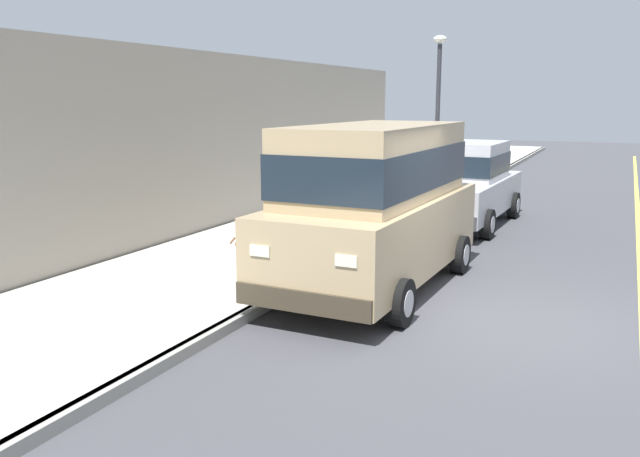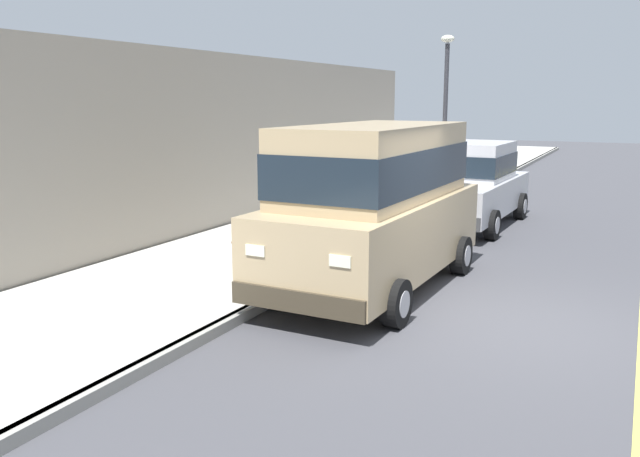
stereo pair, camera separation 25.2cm
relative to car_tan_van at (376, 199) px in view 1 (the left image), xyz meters
name	(u,v)px [view 1 (the left image)]	position (x,y,z in m)	size (l,w,h in m)	color
ground_plane	(511,322)	(2.19, -0.72, -1.39)	(80.00, 80.00, 0.00)	#424247
curb	(295,288)	(-1.01, -0.72, -1.32)	(0.16, 64.00, 0.14)	gray
sidewalk	(197,275)	(-2.81, -0.72, -1.32)	(3.60, 64.00, 0.14)	#B7B5AD
car_tan_van	(376,199)	(0.00, 0.00, 0.00)	(2.22, 4.94, 2.52)	tan
car_silver_sedan	(464,183)	(0.03, 5.88, -0.41)	(2.15, 4.66, 1.92)	#BCBCC1
dog_brown	(250,245)	(-2.36, 0.21, -0.97)	(0.75, 0.27, 0.49)	brown
street_lamp	(438,98)	(-1.36, 8.53, 1.51)	(0.36, 0.36, 4.42)	#2D2D33
building_facade	(229,141)	(-4.91, 3.60, 0.54)	(0.50, 20.00, 3.87)	#9E9384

